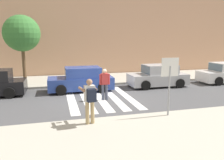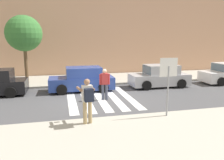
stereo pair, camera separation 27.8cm
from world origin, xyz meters
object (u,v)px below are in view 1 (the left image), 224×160
(photographer_with_backpack, at_px, (90,97))
(stop_sign, at_px, (170,74))
(parked_car_silver, at_px, (158,76))
(street_tree_west, at_px, (22,34))
(parked_car_blue, at_px, (81,80))
(pedestrian_crossing, at_px, (105,83))

(photographer_with_backpack, bearing_deg, stop_sign, 2.38)
(photographer_with_backpack, distance_m, parked_car_silver, 8.43)
(parked_car_silver, distance_m, street_tree_west, 10.00)
(photographer_with_backpack, xyz_separation_m, parked_car_blue, (0.39, 6.08, -0.44))
(street_tree_west, bearing_deg, photographer_with_backpack, -69.10)
(photographer_with_backpack, distance_m, pedestrian_crossing, 3.84)
(parked_car_blue, xyz_separation_m, parked_car_silver, (5.43, -0.00, 0.00))
(stop_sign, height_order, parked_car_silver, stop_sign)
(pedestrian_crossing, relative_size, parked_car_blue, 0.42)
(photographer_with_backpack, xyz_separation_m, pedestrian_crossing, (1.37, 3.58, -0.19))
(stop_sign, bearing_deg, parked_car_blue, 116.31)
(parked_car_blue, relative_size, parked_car_silver, 1.00)
(pedestrian_crossing, bearing_deg, stop_sign, -60.39)
(photographer_with_backpack, height_order, street_tree_west, street_tree_west)
(parked_car_blue, bearing_deg, street_tree_west, 144.35)
(stop_sign, xyz_separation_m, street_tree_west, (-6.67, 8.62, 1.79))
(stop_sign, relative_size, parked_car_silver, 0.59)
(parked_car_silver, relative_size, street_tree_west, 0.85)
(stop_sign, relative_size, street_tree_west, 0.50)
(parked_car_silver, bearing_deg, pedestrian_crossing, -150.64)
(parked_car_silver, bearing_deg, photographer_with_backpack, -133.72)
(stop_sign, distance_m, parked_car_blue, 6.73)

